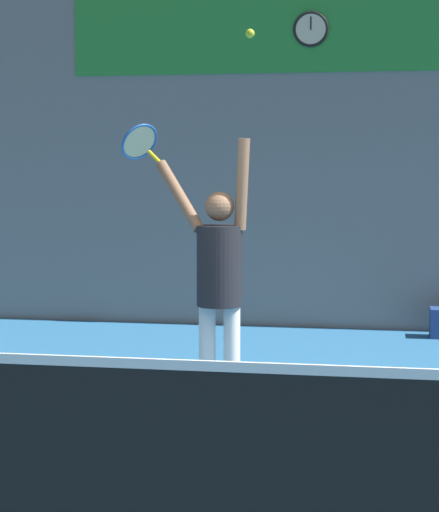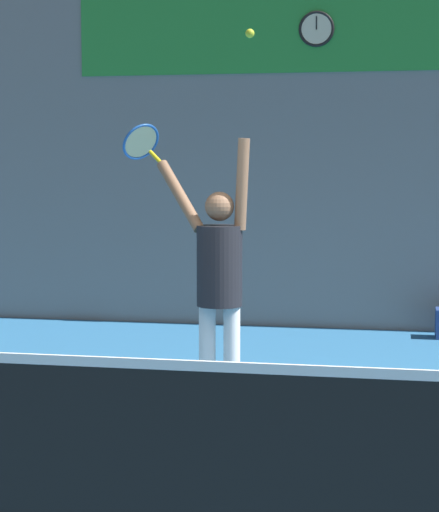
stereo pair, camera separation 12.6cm
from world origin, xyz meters
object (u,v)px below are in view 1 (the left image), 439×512
Objects in this scene: scoreboard_clock at (311,29)px; tennis_ball at (250,33)px; tennis_player at (219,273)px; tennis_racket at (140,143)px.

scoreboard_clock reaches higher than tennis_ball.
tennis_racket is at bearing 146.87° from tennis_player.
tennis_player is at bearing 172.48° from tennis_ball.
tennis_ball is (-0.18, -3.63, -0.54)m from scoreboard_clock.
tennis_racket is (-1.17, -3.12, -1.33)m from scoreboard_clock.
tennis_player is 4.86× the size of tennis_racket.
scoreboard_clock reaches higher than tennis_player.
tennis_player is (-0.43, -3.60, -2.35)m from scoreboard_clock.
scoreboard_clock is 4.32m from tennis_player.
tennis_player is at bearing -96.76° from scoreboard_clock.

